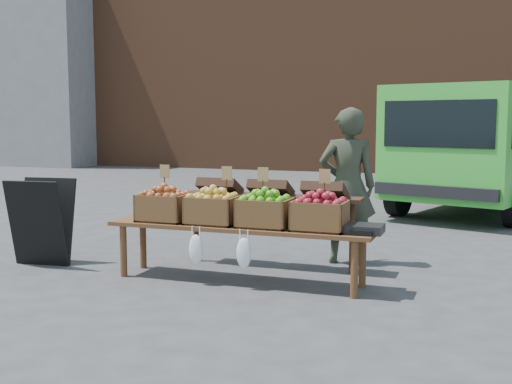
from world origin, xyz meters
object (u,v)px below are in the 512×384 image
(delivery_van, at_px, (486,150))
(weighing_scale, at_px, (365,229))
(back_table, at_px, (271,220))
(crate_red_apples, at_px, (265,213))
(crate_green_apples, at_px, (320,216))
(vendor, at_px, (348,186))
(chalkboard_sign, at_px, (42,222))
(crate_golden_apples, at_px, (164,208))
(crate_russet_pears, at_px, (213,210))
(display_bench, at_px, (239,254))

(delivery_van, distance_m, weighing_scale, 6.25)
(back_table, height_order, crate_red_apples, back_table)
(crate_green_apples, bearing_deg, vendor, 89.77)
(crate_red_apples, distance_m, weighing_scale, 0.98)
(delivery_van, distance_m, chalkboard_sign, 7.74)
(weighing_scale, bearing_deg, back_table, 148.14)
(back_table, height_order, weighing_scale, back_table)
(crate_golden_apples, bearing_deg, crate_russet_pears, 0.00)
(crate_golden_apples, relative_size, weighing_scale, 1.47)
(vendor, xyz_separation_m, weighing_scale, (0.42, -1.22, -0.26))
(vendor, relative_size, display_bench, 0.65)
(weighing_scale, bearing_deg, chalkboard_sign, -179.35)
(weighing_scale, bearing_deg, crate_golden_apples, 180.00)
(vendor, xyz_separation_m, chalkboard_sign, (-3.17, -1.26, -0.39))
(crate_green_apples, bearing_deg, weighing_scale, 0.00)
(vendor, height_order, crate_golden_apples, vendor)
(chalkboard_sign, xyz_separation_m, display_bench, (2.34, 0.04, -0.20))
(weighing_scale, bearing_deg, delivery_van, 80.63)
(chalkboard_sign, bearing_deg, display_bench, -5.32)
(back_table, xyz_separation_m, crate_golden_apples, (-0.92, -0.72, 0.19))
(back_table, relative_size, crate_green_apples, 4.20)
(chalkboard_sign, bearing_deg, crate_green_apples, -5.58)
(crate_russet_pears, xyz_separation_m, crate_green_apples, (1.10, 0.00, 0.00))
(display_bench, bearing_deg, weighing_scale, 0.00)
(crate_golden_apples, bearing_deg, crate_red_apples, 0.00)
(chalkboard_sign, bearing_deg, weighing_scale, -5.66)
(crate_golden_apples, xyz_separation_m, crate_russet_pears, (0.55, 0.00, 0.00))
(display_bench, height_order, crate_golden_apples, crate_golden_apples)
(back_table, relative_size, crate_golden_apples, 4.20)
(back_table, bearing_deg, crate_red_apples, -75.71)
(display_bench, distance_m, weighing_scale, 1.29)
(delivery_van, distance_m, crate_red_apples, 6.47)
(weighing_scale, bearing_deg, vendor, 108.99)
(chalkboard_sign, height_order, crate_red_apples, chalkboard_sign)
(vendor, distance_m, crate_russet_pears, 1.65)
(back_table, distance_m, weighing_scale, 1.37)
(delivery_van, distance_m, display_bench, 6.60)
(delivery_van, bearing_deg, display_bench, -92.40)
(display_bench, relative_size, crate_golden_apples, 5.40)
(back_table, distance_m, crate_golden_apples, 1.18)
(crate_golden_apples, bearing_deg, crate_green_apples, 0.00)
(chalkboard_sign, relative_size, crate_green_apples, 1.95)
(crate_red_apples, bearing_deg, delivery_van, 72.07)
(crate_golden_apples, bearing_deg, display_bench, 0.00)
(vendor, xyz_separation_m, display_bench, (-0.83, -1.22, -0.59))
(display_bench, height_order, crate_green_apples, crate_green_apples)
(weighing_scale, bearing_deg, crate_russet_pears, 180.00)
(crate_red_apples, xyz_separation_m, weighing_scale, (0.98, 0.00, -0.10))
(crate_russet_pears, relative_size, weighing_scale, 1.47)
(vendor, bearing_deg, chalkboard_sign, 4.75)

